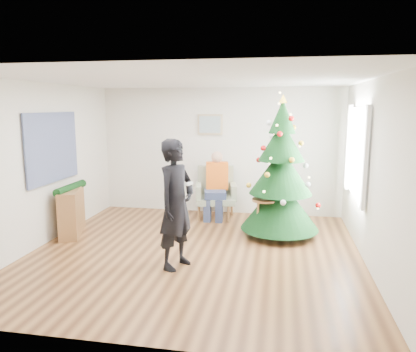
% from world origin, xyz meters
% --- Properties ---
extents(floor, '(5.00, 5.00, 0.00)m').
position_xyz_m(floor, '(0.00, 0.00, 0.00)').
color(floor, brown).
rests_on(floor, ground).
extents(ceiling, '(5.00, 5.00, 0.00)m').
position_xyz_m(ceiling, '(0.00, 0.00, 2.60)').
color(ceiling, white).
rests_on(ceiling, wall_back).
extents(wall_back, '(5.00, 0.00, 5.00)m').
position_xyz_m(wall_back, '(0.00, 2.50, 1.30)').
color(wall_back, silver).
rests_on(wall_back, floor).
extents(wall_front, '(5.00, 0.00, 5.00)m').
position_xyz_m(wall_front, '(0.00, -2.50, 1.30)').
color(wall_front, silver).
rests_on(wall_front, floor).
extents(wall_left, '(0.00, 5.00, 5.00)m').
position_xyz_m(wall_left, '(-2.50, 0.00, 1.30)').
color(wall_left, silver).
rests_on(wall_left, floor).
extents(wall_right, '(0.00, 5.00, 5.00)m').
position_xyz_m(wall_right, '(2.50, 0.00, 1.30)').
color(wall_right, silver).
rests_on(wall_right, floor).
extents(window_panel, '(0.04, 1.30, 1.40)m').
position_xyz_m(window_panel, '(2.47, 1.00, 1.50)').
color(window_panel, white).
rests_on(window_panel, wall_right).
extents(curtains, '(0.05, 1.75, 1.50)m').
position_xyz_m(curtains, '(2.44, 1.00, 1.50)').
color(curtains, white).
rests_on(curtains, wall_right).
extents(christmas_tree, '(1.34, 1.34, 2.42)m').
position_xyz_m(christmas_tree, '(1.27, 1.10, 1.09)').
color(christmas_tree, '#3F2816').
rests_on(christmas_tree, floor).
extents(stool, '(0.44, 0.44, 0.67)m').
position_xyz_m(stool, '(1.02, 0.99, 0.34)').
color(stool, brown).
rests_on(stool, floor).
extents(laptop, '(0.37, 0.24, 0.03)m').
position_xyz_m(laptop, '(1.02, 0.99, 0.68)').
color(laptop, silver).
rests_on(laptop, stool).
extents(armchair, '(0.89, 0.84, 1.02)m').
position_xyz_m(armchair, '(-0.01, 2.06, 0.38)').
color(armchair, gray).
rests_on(armchair, floor).
extents(seated_person, '(0.49, 0.67, 1.33)m').
position_xyz_m(seated_person, '(0.00, 2.01, 0.69)').
color(seated_person, navy).
rests_on(seated_person, armchair).
extents(standing_man, '(0.65, 0.77, 1.80)m').
position_xyz_m(standing_man, '(-0.13, -0.57, 0.90)').
color(standing_man, black).
rests_on(standing_man, floor).
extents(game_controller, '(0.08, 0.13, 0.04)m').
position_xyz_m(game_controller, '(0.06, -0.60, 1.20)').
color(game_controller, white).
rests_on(game_controller, standing_man).
extents(console, '(0.61, 1.04, 0.80)m').
position_xyz_m(console, '(-2.33, 0.56, 0.40)').
color(console, brown).
rests_on(console, floor).
extents(garland, '(0.14, 0.90, 0.14)m').
position_xyz_m(garland, '(-2.33, 0.56, 0.82)').
color(garland, black).
rests_on(garland, console).
extents(tapestry, '(0.03, 1.50, 1.15)m').
position_xyz_m(tapestry, '(-2.46, 0.30, 1.55)').
color(tapestry, black).
rests_on(tapestry, wall_left).
extents(framed_picture, '(0.52, 0.05, 0.42)m').
position_xyz_m(framed_picture, '(-0.20, 2.46, 1.85)').
color(framed_picture, tan).
rests_on(framed_picture, wall_back).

